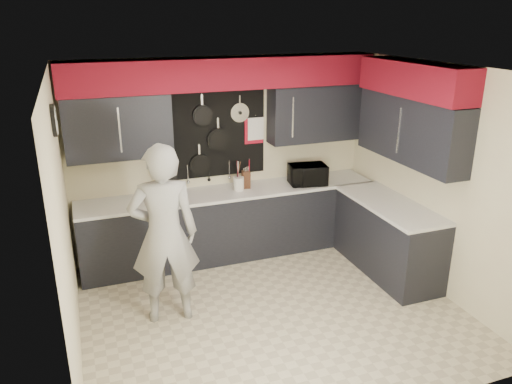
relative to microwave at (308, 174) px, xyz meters
name	(u,v)px	position (x,y,z in m)	size (l,w,h in m)	color
ground	(271,310)	(-1.05, -1.34, -1.05)	(4.00, 4.00, 0.00)	beige
back_wall_assembly	(226,105)	(-1.04, 0.26, 0.96)	(4.00, 0.36, 2.60)	beige
right_wall_assembly	(415,120)	(0.80, -1.08, 0.89)	(0.36, 3.50, 2.60)	beige
left_wall_assembly	(64,223)	(-3.04, -1.33, 0.28)	(0.05, 3.50, 2.60)	beige
base_cabinets	(274,227)	(-0.56, -0.21, -0.60)	(3.95, 2.20, 0.92)	black
microwave	(308,174)	(0.00, 0.00, 0.00)	(0.49, 0.33, 0.27)	black
knife_block	(246,180)	(-0.83, 0.14, -0.02)	(0.10, 0.10, 0.23)	#391A12
utensil_crock	(239,184)	(-0.95, 0.08, -0.05)	(0.14, 0.14, 0.18)	silver
coffee_maker	(168,185)	(-1.87, 0.07, 0.04)	(0.19, 0.23, 0.34)	black
person	(164,235)	(-2.13, -1.08, -0.09)	(0.70, 0.46, 1.93)	#9E9E9C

